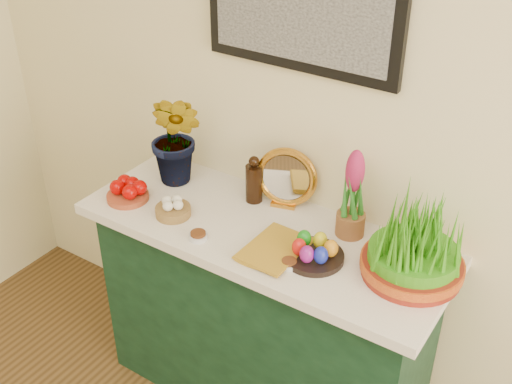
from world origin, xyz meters
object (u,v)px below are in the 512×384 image
hyacinth_green (176,123)px  mirror (286,178)px  book (253,239)px  sideboard (263,321)px  wheatgrass_sabzeh (415,245)px

hyacinth_green → mirror: hyacinth_green is taller
hyacinth_green → book: bearing=-17.1°
sideboard → wheatgrass_sabzeh: (0.56, 0.04, 0.59)m
hyacinth_green → mirror: size_ratio=2.18×
hyacinth_green → wheatgrass_sabzeh: 1.03m
sideboard → hyacinth_green: size_ratio=2.43×
sideboard → wheatgrass_sabzeh: wheatgrass_sabzeh is taller
mirror → wheatgrass_sabzeh: bearing=-14.0°
sideboard → wheatgrass_sabzeh: 0.81m
hyacinth_green → sideboard: bearing=-6.2°
mirror → book: bearing=-82.9°
sideboard → hyacinth_green: bearing=169.8°
mirror → wheatgrass_sabzeh: size_ratio=0.72×
hyacinth_green → mirror: bearing=16.4°
hyacinth_green → mirror: (0.45, 0.10, -0.15)m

